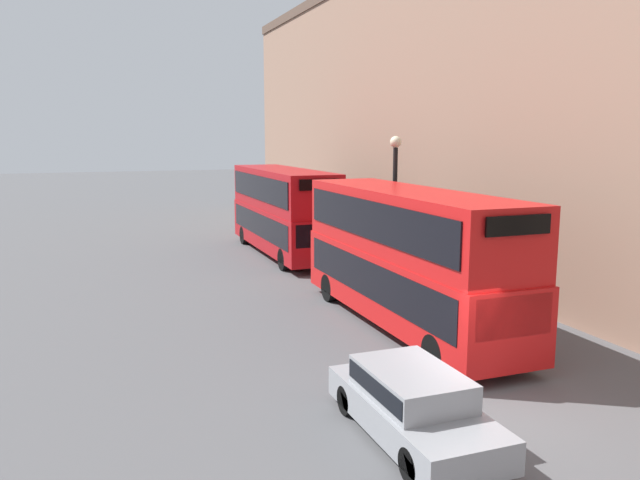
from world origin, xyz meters
TOP-DOWN VIEW (x-y plane):
  - ground_plane at (0.00, 0.00)m, footprint 200.00×200.00m
  - bus_leading at (1.60, 6.28)m, footprint 2.59×10.65m
  - bus_second_in_queue at (1.60, 19.33)m, footprint 2.59×10.62m
  - car_dark_sedan at (-1.80, -0.31)m, footprint 1.87×4.52m
  - street_lamp at (3.51, 10.84)m, footprint 0.44×0.44m
  - pedestrian at (4.55, 5.87)m, footprint 0.36×0.36m

SIDE VIEW (x-z plane):
  - ground_plane at x=0.00m, z-range 0.00..0.00m
  - pedestrian at x=4.55m, z-range -0.07..1.54m
  - car_dark_sedan at x=-1.80m, z-range 0.04..1.44m
  - bus_second_in_queue at x=1.60m, z-range 0.22..4.57m
  - bus_leading at x=1.60m, z-range 0.22..4.58m
  - street_lamp at x=3.51m, z-range 0.74..6.73m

